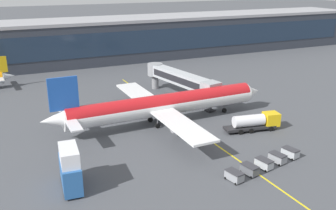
{
  "coord_description": "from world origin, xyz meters",
  "views": [
    {
      "loc": [
        -27.85,
        -57.76,
        27.94
      ],
      "look_at": [
        0.18,
        4.27,
        4.5
      ],
      "focal_mm": 39.99,
      "sensor_mm": 36.0,
      "label": 1
    }
  ],
  "objects_px": {
    "baggage_cart_0": "(234,176)",
    "baggage_cart_1": "(250,169)",
    "main_airliner": "(163,105)",
    "catering_lift": "(70,168)",
    "baggage_cart_2": "(264,163)",
    "baggage_cart_4": "(290,153)",
    "baggage_cart_3": "(277,158)",
    "fuel_tanker": "(256,122)"
  },
  "relations": [
    {
      "from": "baggage_cart_0",
      "to": "baggage_cart_1",
      "type": "bearing_deg",
      "value": 11.53
    },
    {
      "from": "baggage_cart_1",
      "to": "baggage_cart_0",
      "type": "bearing_deg",
      "value": -168.47
    },
    {
      "from": "main_airliner",
      "to": "catering_lift",
      "type": "bearing_deg",
      "value": -141.53
    },
    {
      "from": "baggage_cart_2",
      "to": "baggage_cart_4",
      "type": "bearing_deg",
      "value": 11.53
    },
    {
      "from": "main_airliner",
      "to": "baggage_cart_0",
      "type": "relative_size",
      "value": 16.19
    },
    {
      "from": "baggage_cart_1",
      "to": "baggage_cart_2",
      "type": "bearing_deg",
      "value": 11.53
    },
    {
      "from": "baggage_cart_2",
      "to": "baggage_cart_1",
      "type": "bearing_deg",
      "value": -168.47
    },
    {
      "from": "baggage_cart_2",
      "to": "catering_lift",
      "type": "bearing_deg",
      "value": 167.24
    },
    {
      "from": "baggage_cart_1",
      "to": "catering_lift",
      "type": "bearing_deg",
      "value": 164.33
    },
    {
      "from": "baggage_cart_2",
      "to": "baggage_cart_4",
      "type": "distance_m",
      "value": 6.4
    },
    {
      "from": "catering_lift",
      "to": "baggage_cart_4",
      "type": "bearing_deg",
      "value": -8.4
    },
    {
      "from": "baggage_cart_3",
      "to": "baggage_cart_4",
      "type": "height_order",
      "value": "same"
    },
    {
      "from": "baggage_cart_0",
      "to": "baggage_cart_2",
      "type": "relative_size",
      "value": 1.0
    },
    {
      "from": "main_airliner",
      "to": "baggage_cart_1",
      "type": "relative_size",
      "value": 16.19
    },
    {
      "from": "baggage_cart_0",
      "to": "fuel_tanker",
      "type": "bearing_deg",
      "value": 44.81
    },
    {
      "from": "fuel_tanker",
      "to": "catering_lift",
      "type": "distance_m",
      "value": 36.58
    },
    {
      "from": "fuel_tanker",
      "to": "baggage_cart_2",
      "type": "relative_size",
      "value": 3.81
    },
    {
      "from": "fuel_tanker",
      "to": "baggage_cart_0",
      "type": "bearing_deg",
      "value": -135.19
    },
    {
      "from": "baggage_cart_3",
      "to": "baggage_cart_4",
      "type": "relative_size",
      "value": 1.0
    },
    {
      "from": "catering_lift",
      "to": "baggage_cart_4",
      "type": "xyz_separation_m",
      "value": [
        34.31,
        -5.07,
        -2.28
      ]
    },
    {
      "from": "catering_lift",
      "to": "fuel_tanker",
      "type": "bearing_deg",
      "value": 10.22
    },
    {
      "from": "fuel_tanker",
      "to": "baggage_cart_2",
      "type": "xyz_separation_m",
      "value": [
        -7.94,
        -12.84,
        -0.96
      ]
    },
    {
      "from": "main_airliner",
      "to": "baggage_cart_2",
      "type": "relative_size",
      "value": 16.19
    },
    {
      "from": "fuel_tanker",
      "to": "catering_lift",
      "type": "xyz_separation_m",
      "value": [
        -35.97,
        -6.49,
        1.32
      ]
    },
    {
      "from": "baggage_cart_3",
      "to": "baggage_cart_1",
      "type": "bearing_deg",
      "value": -168.47
    },
    {
      "from": "main_airliner",
      "to": "baggage_cart_1",
      "type": "bearing_deg",
      "value": -81.68
    },
    {
      "from": "catering_lift",
      "to": "baggage_cart_0",
      "type": "distance_m",
      "value": 23.17
    },
    {
      "from": "baggage_cart_0",
      "to": "baggage_cart_4",
      "type": "relative_size",
      "value": 1.0
    },
    {
      "from": "baggage_cart_1",
      "to": "baggage_cart_2",
      "type": "xyz_separation_m",
      "value": [
        3.14,
        0.64,
        0.0
      ]
    },
    {
      "from": "baggage_cart_1",
      "to": "baggage_cart_3",
      "type": "distance_m",
      "value": 6.4
    },
    {
      "from": "catering_lift",
      "to": "baggage_cart_4",
      "type": "height_order",
      "value": "catering_lift"
    },
    {
      "from": "main_airliner",
      "to": "baggage_cart_1",
      "type": "xyz_separation_m",
      "value": [
        3.51,
        -23.98,
        -3.18
      ]
    },
    {
      "from": "main_airliner",
      "to": "baggage_cart_3",
      "type": "relative_size",
      "value": 16.19
    },
    {
      "from": "baggage_cart_1",
      "to": "baggage_cart_3",
      "type": "height_order",
      "value": "same"
    },
    {
      "from": "fuel_tanker",
      "to": "baggage_cart_2",
      "type": "distance_m",
      "value": 15.12
    },
    {
      "from": "baggage_cart_1",
      "to": "main_airliner",
      "type": "bearing_deg",
      "value": 98.32
    },
    {
      "from": "baggage_cart_1",
      "to": "baggage_cart_2",
      "type": "height_order",
      "value": "same"
    },
    {
      "from": "fuel_tanker",
      "to": "baggage_cart_4",
      "type": "distance_m",
      "value": 11.72
    },
    {
      "from": "fuel_tanker",
      "to": "catering_lift",
      "type": "bearing_deg",
      "value": -169.78
    },
    {
      "from": "baggage_cart_3",
      "to": "baggage_cart_4",
      "type": "bearing_deg",
      "value": 11.53
    },
    {
      "from": "fuel_tanker",
      "to": "baggage_cart_3",
      "type": "xyz_separation_m",
      "value": [
        -4.8,
        -12.2,
        -0.96
      ]
    },
    {
      "from": "baggage_cart_4",
      "to": "catering_lift",
      "type": "bearing_deg",
      "value": 171.6
    }
  ]
}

